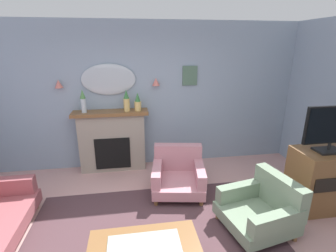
% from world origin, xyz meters
% --- Properties ---
extents(wall_back, '(7.01, 0.10, 2.73)m').
position_xyz_m(wall_back, '(0.00, 2.47, 1.37)').
color(wall_back, '#8C9EB2').
rests_on(wall_back, ground).
extents(patterned_rug, '(3.20, 2.40, 0.01)m').
position_xyz_m(patterned_rug, '(0.00, 0.20, 0.01)').
color(patterned_rug, '#4C3338').
rests_on(patterned_rug, ground).
extents(fireplace, '(1.36, 0.36, 1.16)m').
position_xyz_m(fireplace, '(-0.59, 2.25, 0.57)').
color(fireplace, gray).
rests_on(fireplace, ground).
extents(mantel_vase_centre, '(0.10, 0.10, 0.41)m').
position_xyz_m(mantel_vase_centre, '(-1.04, 2.22, 1.38)').
color(mantel_vase_centre, silver).
rests_on(mantel_vase_centre, fireplace).
extents(mantel_vase_left, '(0.11, 0.11, 0.39)m').
position_xyz_m(mantel_vase_left, '(-0.29, 2.22, 1.35)').
color(mantel_vase_left, tan).
rests_on(mantel_vase_left, fireplace).
extents(mantel_vase_right, '(0.12, 0.12, 0.33)m').
position_xyz_m(mantel_vase_right, '(-0.09, 2.22, 1.31)').
color(mantel_vase_right, tan).
rests_on(mantel_vase_right, fireplace).
extents(wall_mirror, '(0.96, 0.06, 0.56)m').
position_xyz_m(wall_mirror, '(-0.59, 2.39, 1.71)').
color(wall_mirror, '#B2BCC6').
extents(wall_sconce_left, '(0.14, 0.14, 0.14)m').
position_xyz_m(wall_sconce_left, '(-1.44, 2.34, 1.66)').
color(wall_sconce_left, '#D17066').
extents(wall_sconce_right, '(0.14, 0.14, 0.14)m').
position_xyz_m(wall_sconce_right, '(0.26, 2.34, 1.66)').
color(wall_sconce_right, '#D17066').
extents(framed_picture, '(0.28, 0.03, 0.36)m').
position_xyz_m(framed_picture, '(0.91, 2.40, 1.75)').
color(framed_picture, '#4C6B56').
extents(coffee_table, '(1.10, 0.60, 0.45)m').
position_xyz_m(coffee_table, '(-0.15, -0.27, 0.38)').
color(coffee_table, brown).
rests_on(coffee_table, ground).
extents(armchair_by_coffee_table, '(0.96, 0.95, 0.71)m').
position_xyz_m(armchair_by_coffee_table, '(1.40, 0.28, 0.31)').
color(armchair_by_coffee_table, gray).
rests_on(armchair_by_coffee_table, ground).
extents(armchair_near_fireplace, '(0.93, 0.94, 0.71)m').
position_xyz_m(armchair_near_fireplace, '(0.50, 1.33, 0.31)').
color(armchair_near_fireplace, '#B77A84').
rests_on(armchair_near_fireplace, ground).
extents(tv_cabinet, '(0.80, 0.57, 0.90)m').
position_xyz_m(tv_cabinet, '(2.46, 0.58, 0.45)').
color(tv_cabinet, brown).
rests_on(tv_cabinet, ground).
extents(tv_flatscreen, '(0.84, 0.24, 0.65)m').
position_xyz_m(tv_flatscreen, '(2.46, 0.56, 1.25)').
color(tv_flatscreen, black).
rests_on(tv_flatscreen, tv_cabinet).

